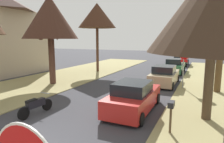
% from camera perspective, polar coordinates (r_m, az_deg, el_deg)
% --- Properties ---
extents(stop_sign_far, '(0.81, 0.60, 2.93)m').
position_cam_1_polar(stop_sign_far, '(15.66, 19.89, 3.08)').
color(stop_sign_far, '#9EA0A5').
rests_on(stop_sign_far, grass_verge_right).
extents(street_tree_left_mid_a, '(4.37, 4.37, 7.08)m').
position_cam_1_polar(street_tree_left_mid_a, '(17.05, -17.32, 14.47)').
color(street_tree_left_mid_a, '#52342A').
rests_on(street_tree_left_mid_a, grass_verge_left).
extents(street_tree_left_mid_b, '(4.20, 4.20, 7.57)m').
position_cam_1_polar(street_tree_left_mid_b, '(22.93, -4.29, 15.60)').
color(street_tree_left_mid_b, '#523424').
rests_on(street_tree_left_mid_b, grass_verge_left).
extents(parked_sedan_red, '(1.95, 4.40, 1.57)m').
position_cam_1_polar(parked_sedan_red, '(10.41, 6.15, -7.36)').
color(parked_sedan_red, red).
rests_on(parked_sedan_red, ground).
extents(parked_sedan_tan, '(1.95, 4.40, 1.57)m').
position_cam_1_polar(parked_sedan_tan, '(16.88, 14.71, -1.20)').
color(parked_sedan_tan, tan).
rests_on(parked_sedan_tan, ground).
extents(parked_sedan_green, '(1.95, 4.40, 1.57)m').
position_cam_1_polar(parked_sedan_green, '(23.21, 17.43, 1.45)').
color(parked_sedan_green, '#28663D').
rests_on(parked_sedan_green, ground).
extents(parked_sedan_black, '(1.95, 4.40, 1.57)m').
position_cam_1_polar(parked_sedan_black, '(30.32, 19.01, 3.10)').
color(parked_sedan_black, black).
rests_on(parked_sedan_black, ground).
extents(parked_motorcycle, '(0.60, 2.05, 0.97)m').
position_cam_1_polar(parked_motorcycle, '(10.59, -20.95, -9.02)').
color(parked_motorcycle, black).
rests_on(parked_motorcycle, ground).
extents(curbside_mailbox, '(0.22, 0.44, 1.27)m').
position_cam_1_polar(curbside_mailbox, '(8.15, 16.50, -9.98)').
color(curbside_mailbox, brown).
rests_on(curbside_mailbox, grass_verge_right).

